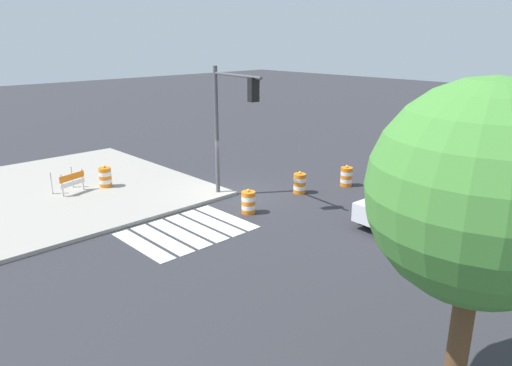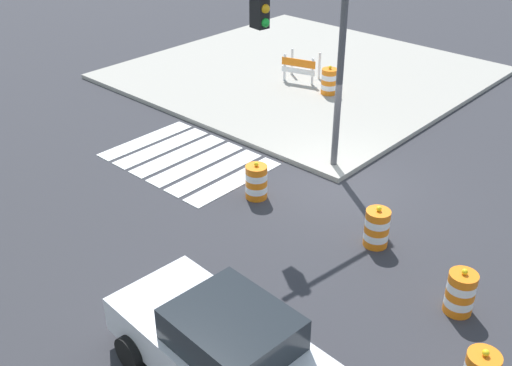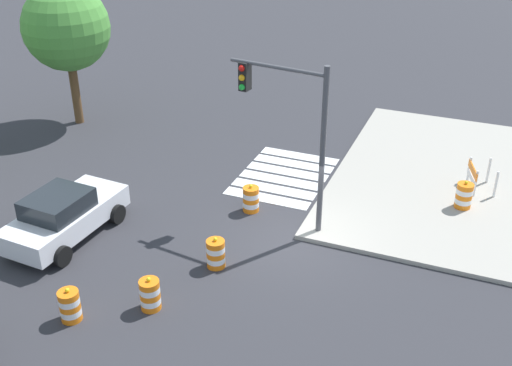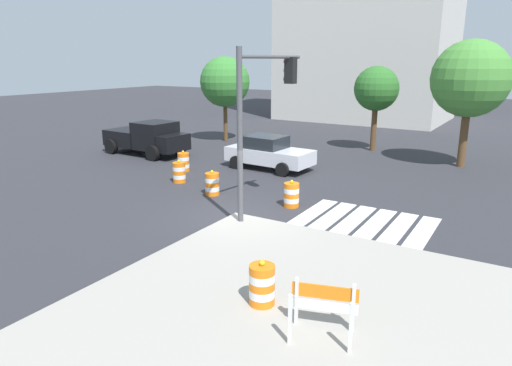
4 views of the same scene
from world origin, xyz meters
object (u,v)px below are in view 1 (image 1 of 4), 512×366
(traffic_barrel_crosswalk_end, at_px, (300,183))
(traffic_barrel_median_far, at_px, (248,202))
(pickup_truck, at_px, (476,161))
(traffic_barrel_median_near, at_px, (392,179))
(sports_car, at_px, (408,202))
(construction_barricade, at_px, (70,180))
(street_tree_streetside_mid, at_px, (481,194))
(traffic_light_pole, at_px, (231,111))
(traffic_barrel_on_sidewalk, at_px, (105,177))
(traffic_barrel_near_corner, at_px, (346,177))

(traffic_barrel_crosswalk_end, xyz_separation_m, traffic_barrel_median_far, (3.41, 0.28, 0.00))
(pickup_truck, distance_m, traffic_barrel_median_near, 4.76)
(sports_car, xyz_separation_m, traffic_barrel_median_far, (3.75, -4.88, -0.36))
(construction_barricade, distance_m, street_tree_streetside_mid, 17.76)
(traffic_barrel_median_near, height_order, traffic_light_pole, traffic_light_pole)
(pickup_truck, relative_size, street_tree_streetside_mid, 0.84)
(traffic_barrel_on_sidewalk, distance_m, traffic_light_pole, 7.00)
(traffic_barrel_crosswalk_end, bearing_deg, pickup_truck, 149.68)
(sports_car, bearing_deg, traffic_barrel_crosswalk_end, -86.17)
(traffic_barrel_near_corner, relative_size, traffic_barrel_median_near, 1.00)
(traffic_barrel_on_sidewalk, bearing_deg, street_tree_streetside_mid, 84.51)
(traffic_barrel_crosswalk_end, distance_m, traffic_light_pole, 4.73)
(traffic_barrel_crosswalk_end, bearing_deg, traffic_barrel_median_far, 4.64)
(street_tree_streetside_mid, bearing_deg, pickup_truck, -159.00)
(traffic_barrel_on_sidewalk, distance_m, construction_barricade, 1.56)
(traffic_barrel_median_far, height_order, street_tree_streetside_mid, street_tree_streetside_mid)
(sports_car, relative_size, traffic_barrel_crosswalk_end, 4.32)
(traffic_barrel_median_near, xyz_separation_m, construction_barricade, (11.29, -9.31, 0.27))
(pickup_truck, bearing_deg, traffic_barrel_median_far, -20.98)
(pickup_truck, height_order, construction_barricade, pickup_truck)
(traffic_barrel_crosswalk_end, height_order, traffic_barrel_median_far, same)
(pickup_truck, xyz_separation_m, traffic_barrel_median_far, (11.28, -4.33, -0.52))
(traffic_light_pole, bearing_deg, sports_car, 117.81)
(sports_car, height_order, construction_barricade, sports_car)
(sports_car, distance_m, traffic_barrel_on_sidewalk, 13.34)
(traffic_barrel_median_near, bearing_deg, pickup_truck, 154.17)
(pickup_truck, bearing_deg, traffic_barrel_crosswalk_end, -30.32)
(sports_car, xyz_separation_m, traffic_barrel_near_corner, (-2.07, -4.34, -0.36))
(traffic_barrel_crosswalk_end, height_order, street_tree_streetside_mid, street_tree_streetside_mid)
(traffic_barrel_median_far, distance_m, traffic_light_pole, 3.78)
(street_tree_streetside_mid, bearing_deg, traffic_barrel_on_sidewalk, -95.49)
(traffic_barrel_crosswalk_end, bearing_deg, street_tree_streetside_mid, 53.74)
(pickup_truck, xyz_separation_m, traffic_barrel_near_corner, (5.45, -3.78, -0.52))
(traffic_barrel_crosswalk_end, relative_size, traffic_barrel_on_sidewalk, 1.00)
(street_tree_streetside_mid, bearing_deg, traffic_barrel_median_far, -112.95)
(traffic_barrel_crosswalk_end, distance_m, construction_barricade, 10.24)
(sports_car, relative_size, traffic_barrel_median_far, 4.32)
(pickup_truck, bearing_deg, traffic_barrel_median_near, -25.83)
(traffic_barrel_near_corner, xyz_separation_m, traffic_barrel_on_sidewalk, (8.56, -7.32, 0.15))
(traffic_barrel_crosswalk_end, distance_m, traffic_barrel_median_far, 3.42)
(pickup_truck, height_order, traffic_barrel_on_sidewalk, pickup_truck)
(traffic_barrel_median_near, distance_m, construction_barricade, 14.64)
(traffic_light_pole, bearing_deg, pickup_truck, 151.96)
(traffic_barrel_median_near, relative_size, construction_barricade, 0.73)
(pickup_truck, bearing_deg, sports_car, 4.21)
(construction_barricade, relative_size, traffic_light_pole, 0.26)
(street_tree_streetside_mid, bearing_deg, traffic_light_pole, -112.07)
(traffic_barrel_crosswalk_end, xyz_separation_m, street_tree_streetside_mid, (7.79, 10.61, 3.89))
(traffic_barrel_median_near, distance_m, traffic_barrel_on_sidewalk, 13.30)
(traffic_barrel_median_far, bearing_deg, traffic_barrel_near_corner, 174.69)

